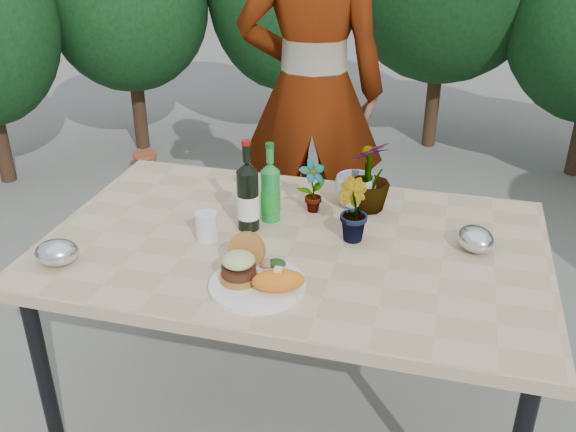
% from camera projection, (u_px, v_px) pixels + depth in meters
% --- Properties ---
extents(ground, '(80.00, 80.00, 0.00)m').
position_uv_depth(ground, '(293.00, 413.00, 2.42)').
color(ground, slate).
rests_on(ground, ground).
extents(patio_table, '(1.60, 1.00, 0.75)m').
position_uv_depth(patio_table, '(294.00, 256.00, 2.10)').
color(patio_table, tan).
rests_on(patio_table, ground).
extents(shrub_hedge, '(6.91, 5.12, 2.33)m').
position_uv_depth(shrub_hedge, '(471.00, 22.00, 3.24)').
color(shrub_hedge, '#382316').
rests_on(shrub_hedge, ground).
extents(dinner_plate, '(0.28, 0.28, 0.01)m').
position_uv_depth(dinner_plate, '(257.00, 285.00, 1.83)').
color(dinner_plate, white).
rests_on(dinner_plate, patio_table).
extents(burger_stack, '(0.11, 0.16, 0.11)m').
position_uv_depth(burger_stack, '(241.00, 263.00, 1.84)').
color(burger_stack, '#B7722D').
rests_on(burger_stack, dinner_plate).
extents(sweet_potato, '(0.17, 0.12, 0.06)m').
position_uv_depth(sweet_potato, '(278.00, 281.00, 1.78)').
color(sweet_potato, orange).
rests_on(sweet_potato, dinner_plate).
extents(grilled_veg, '(0.08, 0.05, 0.03)m').
position_uv_depth(grilled_veg, '(272.00, 263.00, 1.90)').
color(grilled_veg, olive).
rests_on(grilled_veg, dinner_plate).
extents(wine_bottle, '(0.08, 0.08, 0.31)m').
position_uv_depth(wine_bottle, '(248.00, 197.00, 2.10)').
color(wine_bottle, black).
rests_on(wine_bottle, patio_table).
extents(sparkling_water, '(0.07, 0.07, 0.28)m').
position_uv_depth(sparkling_water, '(270.00, 193.00, 2.16)').
color(sparkling_water, '#198A32').
rests_on(sparkling_water, patio_table).
extents(plastic_cup, '(0.07, 0.07, 0.09)m').
position_uv_depth(plastic_cup, '(207.00, 227.00, 2.06)').
color(plastic_cup, silver).
rests_on(plastic_cup, patio_table).
extents(seedling_left, '(0.12, 0.12, 0.19)m').
position_uv_depth(seedling_left, '(313.00, 186.00, 2.22)').
color(seedling_left, '#22511B').
rests_on(seedling_left, patio_table).
extents(seedling_mid, '(0.14, 0.14, 0.20)m').
position_uv_depth(seedling_mid, '(352.00, 210.00, 2.05)').
color(seedling_mid, '#29571D').
rests_on(seedling_mid, patio_table).
extents(seedling_right, '(0.20, 0.20, 0.26)m').
position_uv_depth(seedling_right, '(370.00, 176.00, 2.22)').
color(seedling_right, '#1F561D').
rests_on(seedling_right, patio_table).
extents(blue_bowl, '(0.19, 0.19, 0.12)m').
position_uv_depth(blue_bowl, '(355.00, 191.00, 2.28)').
color(blue_bowl, silver).
rests_on(blue_bowl, patio_table).
extents(foil_packet_left, '(0.16, 0.14, 0.08)m').
position_uv_depth(foil_packet_left, '(57.00, 252.00, 1.93)').
color(foil_packet_left, silver).
rests_on(foil_packet_left, patio_table).
extents(foil_packet_right, '(0.16, 0.17, 0.08)m').
position_uv_depth(foil_packet_right, '(476.00, 239.00, 2.01)').
color(foil_packet_right, silver).
rests_on(foil_packet_right, patio_table).
extents(person, '(0.75, 0.57, 1.87)m').
position_uv_depth(person, '(312.00, 92.00, 2.93)').
color(person, '#8A5845').
rests_on(person, ground).
extents(terracotta_pot, '(0.17, 0.17, 0.14)m').
position_uv_depth(terracotta_pot, '(146.00, 163.00, 4.43)').
color(terracotta_pot, '#A64D2A').
rests_on(terracotta_pot, ground).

